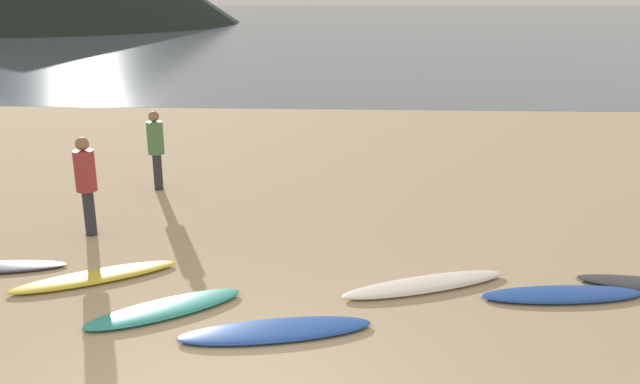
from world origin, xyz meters
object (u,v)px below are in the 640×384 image
at_px(surfboard_1, 95,277).
at_px(person_0, 156,144).
at_px(person_1, 86,178).
at_px(surfboard_5, 562,294).
at_px(surfboard_2, 165,309).
at_px(surfboard_3, 276,330).
at_px(surfboard_4, 425,284).

height_order(surfboard_1, person_0, person_0).
xyz_separation_m(surfboard_1, person_1, (-0.68, 1.67, 0.90)).
height_order(person_0, person_1, person_1).
xyz_separation_m(surfboard_5, person_1, (-6.88, 1.89, 0.91)).
relative_size(surfboard_1, surfboard_2, 1.12).
relative_size(person_0, person_1, 0.97).
bearing_deg(surfboard_5, person_0, 139.89).
distance_m(surfboard_5, person_1, 7.19).
height_order(surfboard_2, surfboard_3, surfboard_2).
relative_size(surfboard_2, surfboard_3, 0.88).
height_order(surfboard_2, surfboard_5, surfboard_2).
height_order(surfboard_4, surfboard_5, surfboard_4).
bearing_deg(surfboard_4, surfboard_3, -166.11).
distance_m(surfboard_1, person_0, 4.25).
height_order(surfboard_1, surfboard_4, surfboard_4).
distance_m(surfboard_3, surfboard_5, 3.74).
relative_size(surfboard_1, person_0, 1.43).
bearing_deg(surfboard_5, surfboard_2, -178.62).
distance_m(surfboard_3, person_0, 6.28).
distance_m(surfboard_2, surfboard_5, 5.04).
bearing_deg(surfboard_1, surfboard_4, -29.77).
bearing_deg(surfboard_4, person_0, 117.00).
distance_m(surfboard_3, surfboard_4, 2.26).
xyz_separation_m(surfboard_2, surfboard_5, (4.99, 0.66, -0.01)).
bearing_deg(person_1, surfboard_2, 87.26).
bearing_deg(person_0, surfboard_3, 53.63).
height_order(surfboard_5, person_1, person_1).
relative_size(surfboard_1, surfboard_5, 1.05).
xyz_separation_m(surfboard_3, surfboard_4, (1.84, 1.31, 0.00)).
distance_m(surfboard_4, person_1, 5.49).
height_order(surfboard_1, surfboard_2, surfboard_2).
relative_size(surfboard_2, surfboard_5, 0.94).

